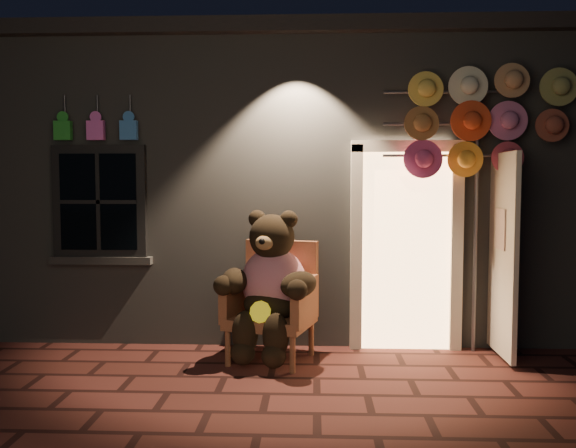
{
  "coord_description": "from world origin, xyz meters",
  "views": [
    {
      "loc": [
        0.4,
        -4.95,
        1.77
      ],
      "look_at": [
        0.13,
        1.0,
        1.35
      ],
      "focal_mm": 38.0,
      "sensor_mm": 36.0,
      "label": 1
    }
  ],
  "objects": [
    {
      "name": "wicker_armchair",
      "position": [
        -0.01,
        1.04,
        0.58
      ],
      "size": [
        0.95,
        0.91,
        1.16
      ],
      "rotation": [
        0.0,
        0.0,
        -0.28
      ],
      "color": "#9D5F3D",
      "rests_on": "ground"
    },
    {
      "name": "shop_building",
      "position": [
        0.0,
        3.99,
        1.74
      ],
      "size": [
        7.3,
        5.95,
        3.51
      ],
      "color": "slate",
      "rests_on": "ground"
    },
    {
      "name": "ground",
      "position": [
        0.0,
        0.0,
        0.0
      ],
      "size": [
        60.0,
        60.0,
        0.0
      ],
      "primitive_type": "plane",
      "color": "#4F231E",
      "rests_on": "ground"
    },
    {
      "name": "teddy_bear",
      "position": [
        -0.04,
        0.89,
        0.76
      ],
      "size": [
        1.0,
        0.91,
        1.44
      ],
      "rotation": [
        0.0,
        0.0,
        -0.28
      ],
      "color": "red",
      "rests_on": "ground"
    },
    {
      "name": "hat_rack",
      "position": [
        2.07,
        1.28,
        2.36
      ],
      "size": [
        1.88,
        0.22,
        2.91
      ],
      "color": "#59595E",
      "rests_on": "ground"
    }
  ]
}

